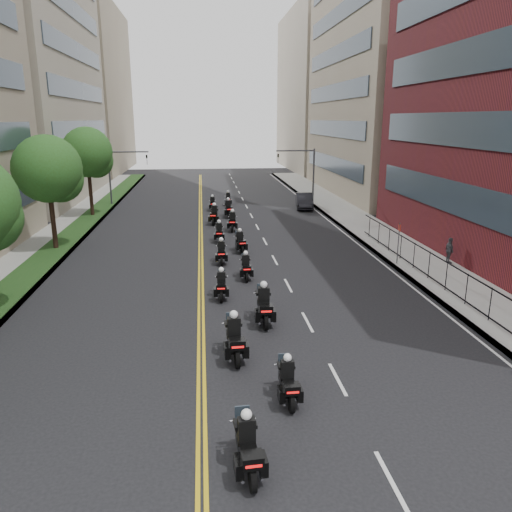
{
  "coord_description": "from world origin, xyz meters",
  "views": [
    {
      "loc": [
        -1.24,
        -9.98,
        8.64
      ],
      "look_at": [
        1.44,
        14.78,
        1.75
      ],
      "focal_mm": 35.0,
      "sensor_mm": 36.0,
      "label": 1
    }
  ],
  "objects_px": {
    "motorcycle_5": "(246,268)",
    "parked_sedan": "(304,201)",
    "motorcycle_2": "(235,340)",
    "motorcycle_8": "(219,233)",
    "motorcycle_7": "(240,243)",
    "motorcycle_10": "(214,216)",
    "motorcycle_6": "(221,253)",
    "motorcycle_11": "(228,210)",
    "motorcycle_13": "(228,200)",
    "motorcycle_3": "(264,307)",
    "motorcycle_0": "(247,448)",
    "pedestrian_c": "(450,251)",
    "motorcycle_9": "(233,222)",
    "motorcycle_1": "(288,383)",
    "motorcycle_4": "(221,286)",
    "motorcycle_12": "(213,204)"
  },
  "relations": [
    {
      "from": "motorcycle_5",
      "to": "parked_sedan",
      "type": "height_order",
      "value": "motorcycle_5"
    },
    {
      "from": "motorcycle_2",
      "to": "motorcycle_8",
      "type": "distance_m",
      "value": 18.33
    },
    {
      "from": "motorcycle_7",
      "to": "motorcycle_10",
      "type": "relative_size",
      "value": 0.89
    },
    {
      "from": "motorcycle_6",
      "to": "motorcycle_11",
      "type": "bearing_deg",
      "value": 87.28
    },
    {
      "from": "motorcycle_13",
      "to": "motorcycle_3",
      "type": "bearing_deg",
      "value": -87.48
    },
    {
      "from": "motorcycle_11",
      "to": "motorcycle_5",
      "type": "bearing_deg",
      "value": -93.91
    },
    {
      "from": "motorcycle_0",
      "to": "motorcycle_3",
      "type": "xyz_separation_m",
      "value": [
        1.58,
        9.4,
        0.08
      ]
    },
    {
      "from": "motorcycle_10",
      "to": "pedestrian_c",
      "type": "relative_size",
      "value": 1.52
    },
    {
      "from": "motorcycle_3",
      "to": "motorcycle_11",
      "type": "distance_m",
      "value": 24.33
    },
    {
      "from": "motorcycle_3",
      "to": "parked_sedan",
      "type": "height_order",
      "value": "motorcycle_3"
    },
    {
      "from": "motorcycle_3",
      "to": "motorcycle_13",
      "type": "relative_size",
      "value": 1.22
    },
    {
      "from": "motorcycle_9",
      "to": "motorcycle_11",
      "type": "height_order",
      "value": "motorcycle_11"
    },
    {
      "from": "motorcycle_8",
      "to": "motorcycle_10",
      "type": "height_order",
      "value": "motorcycle_10"
    },
    {
      "from": "motorcycle_1",
      "to": "motorcycle_5",
      "type": "bearing_deg",
      "value": 90.53
    },
    {
      "from": "motorcycle_6",
      "to": "pedestrian_c",
      "type": "relative_size",
      "value": 1.36
    },
    {
      "from": "motorcycle_1",
      "to": "motorcycle_2",
      "type": "xyz_separation_m",
      "value": [
        -1.47,
        3.08,
        0.11
      ]
    },
    {
      "from": "motorcycle_0",
      "to": "motorcycle_5",
      "type": "distance_m",
      "value": 15.8
    },
    {
      "from": "motorcycle_6",
      "to": "motorcycle_11",
      "type": "distance_m",
      "value": 14.82
    },
    {
      "from": "motorcycle_0",
      "to": "motorcycle_3",
      "type": "bearing_deg",
      "value": 76.35
    },
    {
      "from": "parked_sedan",
      "to": "pedestrian_c",
      "type": "height_order",
      "value": "pedestrian_c"
    },
    {
      "from": "parked_sedan",
      "to": "motorcycle_9",
      "type": "bearing_deg",
      "value": -121.13
    },
    {
      "from": "motorcycle_5",
      "to": "motorcycle_8",
      "type": "bearing_deg",
      "value": 98.26
    },
    {
      "from": "motorcycle_5",
      "to": "motorcycle_0",
      "type": "bearing_deg",
      "value": -94.13
    },
    {
      "from": "motorcycle_0",
      "to": "motorcycle_9",
      "type": "bearing_deg",
      "value": 83.09
    },
    {
      "from": "motorcycle_4",
      "to": "motorcycle_11",
      "type": "distance_m",
      "value": 21.04
    },
    {
      "from": "motorcycle_7",
      "to": "parked_sedan",
      "type": "height_order",
      "value": "motorcycle_7"
    },
    {
      "from": "motorcycle_0",
      "to": "motorcycle_10",
      "type": "height_order",
      "value": "motorcycle_10"
    },
    {
      "from": "motorcycle_1",
      "to": "motorcycle_6",
      "type": "relative_size",
      "value": 0.97
    },
    {
      "from": "motorcycle_2",
      "to": "parked_sedan",
      "type": "xyz_separation_m",
      "value": [
        9.01,
        31.3,
        0.02
      ]
    },
    {
      "from": "motorcycle_0",
      "to": "motorcycle_5",
      "type": "bearing_deg",
      "value": 81.01
    },
    {
      "from": "motorcycle_12",
      "to": "motorcycle_11",
      "type": "bearing_deg",
      "value": -70.03
    },
    {
      "from": "motorcycle_1",
      "to": "motorcycle_10",
      "type": "relative_size",
      "value": 0.87
    },
    {
      "from": "motorcycle_0",
      "to": "motorcycle_12",
      "type": "height_order",
      "value": "motorcycle_0"
    },
    {
      "from": "motorcycle_4",
      "to": "motorcycle_13",
      "type": "xyz_separation_m",
      "value": [
        1.8,
        27.34,
        -0.01
      ]
    },
    {
      "from": "motorcycle_2",
      "to": "motorcycle_9",
      "type": "xyz_separation_m",
      "value": [
        1.3,
        21.91,
        -0.04
      ]
    },
    {
      "from": "motorcycle_7",
      "to": "motorcycle_10",
      "type": "height_order",
      "value": "motorcycle_10"
    },
    {
      "from": "motorcycle_4",
      "to": "motorcycle_9",
      "type": "xyz_separation_m",
      "value": [
        1.51,
        15.38,
        0.07
      ]
    },
    {
      "from": "motorcycle_0",
      "to": "motorcycle_8",
      "type": "height_order",
      "value": "motorcycle_0"
    },
    {
      "from": "motorcycle_0",
      "to": "motorcycle_11",
      "type": "bearing_deg",
      "value": 83.61
    },
    {
      "from": "motorcycle_6",
      "to": "motorcycle_0",
      "type": "bearing_deg",
      "value": -88.35
    },
    {
      "from": "motorcycle_9",
      "to": "parked_sedan",
      "type": "xyz_separation_m",
      "value": [
        7.71,
        9.39,
        0.06
      ]
    },
    {
      "from": "motorcycle_4",
      "to": "pedestrian_c",
      "type": "distance_m",
      "value": 14.53
    },
    {
      "from": "motorcycle_1",
      "to": "motorcycle_6",
      "type": "distance_m",
      "value": 15.89
    },
    {
      "from": "motorcycle_5",
      "to": "motorcycle_11",
      "type": "bearing_deg",
      "value": 90.76
    },
    {
      "from": "motorcycle_12",
      "to": "motorcycle_9",
      "type": "bearing_deg",
      "value": -81.92
    },
    {
      "from": "motorcycle_3",
      "to": "pedestrian_c",
      "type": "bearing_deg",
      "value": 33.02
    },
    {
      "from": "motorcycle_4",
      "to": "motorcycle_9",
      "type": "height_order",
      "value": "motorcycle_9"
    },
    {
      "from": "motorcycle_0",
      "to": "motorcycle_2",
      "type": "xyz_separation_m",
      "value": [
        0.09,
        6.21,
        0.06
      ]
    },
    {
      "from": "motorcycle_5",
      "to": "motorcycle_13",
      "type": "bearing_deg",
      "value": 90.01
    },
    {
      "from": "motorcycle_3",
      "to": "parked_sedan",
      "type": "bearing_deg",
      "value": 76.53
    }
  ]
}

